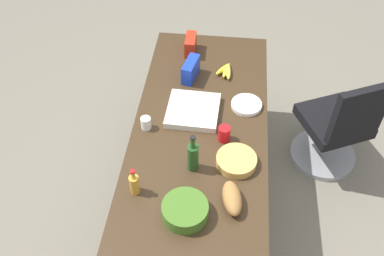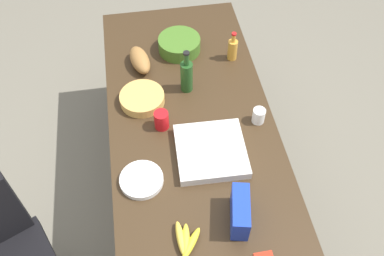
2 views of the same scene
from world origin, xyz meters
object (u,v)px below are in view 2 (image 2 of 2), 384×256
(conference_table, at_px, (194,140))
(red_solo_cup, at_px, (162,120))
(banana_bunch, at_px, (186,241))
(dressing_bottle, at_px, (233,49))
(paper_plate_stack, at_px, (142,180))
(chip_bowl, at_px, (142,98))
(chip_bag_blue, at_px, (240,212))
(bread_loaf, at_px, (140,60))
(paper_cup, at_px, (259,116))
(wine_bottle, at_px, (187,75))
(salad_bowl, at_px, (179,44))
(pizza_box, at_px, (211,151))

(conference_table, bearing_deg, red_solo_cup, 69.47)
(banana_bunch, height_order, dressing_bottle, dressing_bottle)
(dressing_bottle, relative_size, paper_plate_stack, 0.91)
(conference_table, height_order, banana_bunch, banana_bunch)
(banana_bunch, relative_size, chip_bowl, 0.77)
(chip_bag_blue, xyz_separation_m, bread_loaf, (1.12, 0.37, -0.02))
(paper_cup, relative_size, banana_bunch, 0.46)
(wine_bottle, bearing_deg, salad_bowl, -1.10)
(banana_bunch, relative_size, red_solo_cup, 1.80)
(chip_bowl, xyz_separation_m, paper_plate_stack, (-0.54, 0.05, -0.01))
(paper_plate_stack, bearing_deg, banana_bunch, -154.67)
(chip_bowl, bearing_deg, chip_bag_blue, -154.88)
(paper_cup, height_order, salad_bowl, same)
(paper_cup, bearing_deg, chip_bowl, 68.34)
(conference_table, xyz_separation_m, paper_cup, (0.01, -0.37, 0.12))
(red_solo_cup, xyz_separation_m, bread_loaf, (0.50, 0.08, -0.01))
(wine_bottle, bearing_deg, conference_table, 177.82)
(salad_bowl, bearing_deg, paper_cup, -152.14)
(dressing_bottle, relative_size, red_solo_cup, 1.81)
(red_solo_cup, relative_size, chip_bowl, 0.43)
(conference_table, bearing_deg, wine_bottle, -2.18)
(banana_bunch, xyz_separation_m, paper_plate_stack, (0.36, 0.17, -0.01))
(chip_bag_blue, relative_size, chip_bowl, 0.85)
(pizza_box, bearing_deg, salad_bowl, 4.98)
(paper_plate_stack, bearing_deg, bread_loaf, -4.61)
(paper_cup, relative_size, wine_bottle, 0.31)
(paper_cup, distance_m, chip_bag_blue, 0.62)
(banana_bunch, bearing_deg, bread_loaf, 4.89)
(wine_bottle, height_order, salad_bowl, wine_bottle)
(banana_bunch, bearing_deg, conference_table, -12.60)
(pizza_box, xyz_separation_m, paper_plate_stack, (-0.11, 0.37, -0.01))
(salad_bowl, bearing_deg, conference_table, 178.38)
(banana_bunch, xyz_separation_m, red_solo_cup, (0.69, 0.03, 0.03))
(banana_bunch, height_order, chip_bowl, chip_bowl)
(conference_table, bearing_deg, paper_plate_stack, 131.31)
(paper_cup, xyz_separation_m, chip_bag_blue, (-0.57, 0.24, 0.03))
(chip_bowl, bearing_deg, paper_cup, -111.66)
(salad_bowl, xyz_separation_m, chip_bag_blue, (-1.23, -0.10, 0.03))
(dressing_bottle, relative_size, chip_bowl, 0.77)
(conference_table, relative_size, wine_bottle, 7.80)
(salad_bowl, xyz_separation_m, paper_plate_stack, (-0.95, 0.33, -0.03))
(red_solo_cup, height_order, bread_loaf, red_solo_cup)
(chip_bag_blue, height_order, red_solo_cup, chip_bag_blue)
(salad_bowl, bearing_deg, chip_bag_blue, -175.11)
(pizza_box, bearing_deg, banana_bunch, 158.21)
(red_solo_cup, distance_m, chip_bowl, 0.22)
(banana_bunch, bearing_deg, paper_cup, -38.23)
(banana_bunch, bearing_deg, wine_bottle, -9.13)
(banana_bunch, xyz_separation_m, pizza_box, (0.47, -0.21, 0.00))
(wine_bottle, relative_size, red_solo_cup, 2.61)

